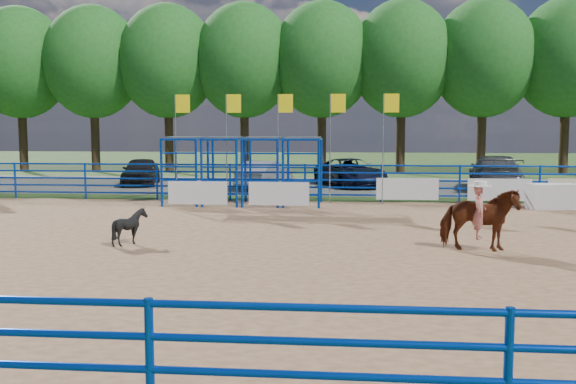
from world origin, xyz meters
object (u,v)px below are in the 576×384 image
Objects in this scene: horse_and_rider at (479,216)px; calf at (130,226)px; announcer_table at (552,196)px; car_a at (141,171)px; car_b at (265,175)px; car_d at (495,172)px; car_c at (350,172)px.

horse_and_rider is 8.53m from calf.
calf is at bearing -147.11° from announcer_table.
car_a is 1.01× the size of car_b.
car_a reaches higher than car_b.
announcer_table is 13.08m from car_b.
announcer_table is 0.31× the size of car_d.
car_b is at bearing 115.31° from horse_and_rider.
car_b is (-11.27, 6.63, 0.21)m from announcer_table.
car_b is at bearing 149.54° from announcer_table.
car_c is at bearing 130.83° from announcer_table.
horse_and_rider is 0.41× the size of car_d.
car_a reaches higher than calf.
horse_and_rider reaches higher than car_d.
car_a is 10.66m from car_c.
car_b reaches higher than announcer_table.
announcer_table is 9.30m from horse_and_rider.
announcer_table is at bearing -68.91° from calf.
calf is 0.22× the size of car_a.
car_d is (17.50, -0.71, 0.11)m from car_a.
announcer_table is 15.17m from calf.
horse_and_rider is 16.19m from car_d.
car_a is at bearing 5.52° from calf.
car_a is at bearing 157.20° from car_c.
calf is 0.16× the size of car_d.
car_c is (5.54, 16.57, 0.22)m from calf.
car_a is at bearing 2.03° from car_b.
car_d reaches higher than car_b.
horse_and_rider reaches higher than announcer_table.
announcer_table is at bearing 101.14° from car_d.
car_d reaches higher than car_c.
horse_and_rider reaches higher than car_b.
horse_and_rider is at bearing -102.09° from calf.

